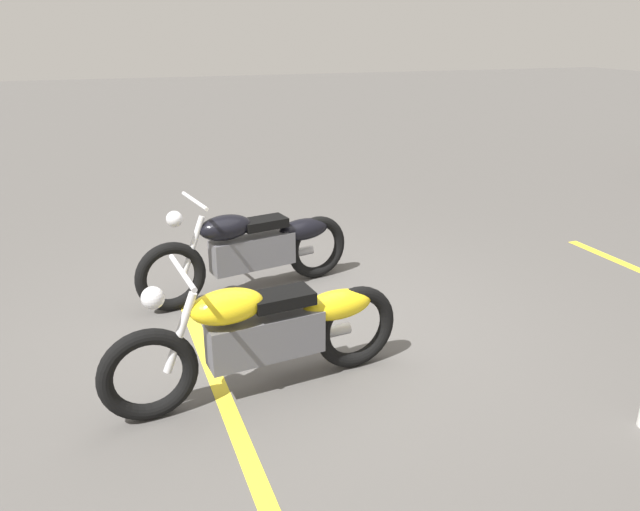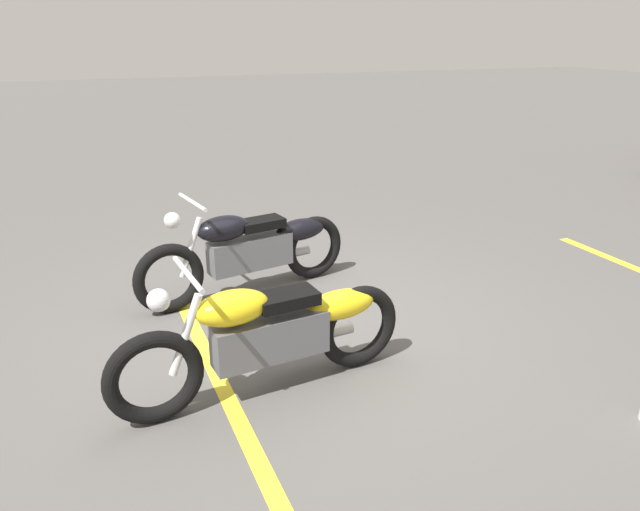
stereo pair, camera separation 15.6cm
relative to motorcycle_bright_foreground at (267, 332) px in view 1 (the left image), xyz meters
The scene contains 4 objects.
ground_plane 1.09m from the motorcycle_bright_foreground, 60.24° to the left, with size 60.00×60.00×0.00m, color #514F4C.
motorcycle_bright_foreground is the anchor object (origin of this frame).
motorcycle_dark_foreground 1.76m from the motorcycle_bright_foreground, 80.32° to the left, with size 2.21×0.75×1.04m.
parking_stripe_near 0.60m from the motorcycle_bright_foreground, 152.70° to the left, with size 3.20×0.12×0.01m, color yellow.
Camera 1 is at (-1.34, -4.54, 2.48)m, focal length 33.49 mm.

